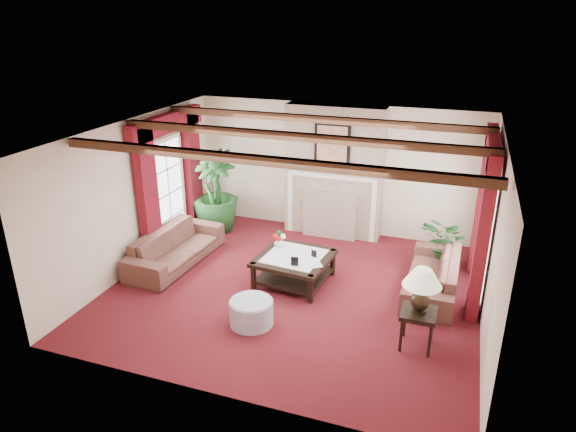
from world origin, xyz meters
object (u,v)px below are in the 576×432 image
at_px(potted_palm, 216,208).
at_px(ottoman, 251,312).
at_px(sofa_left, 175,242).
at_px(side_table, 417,329).
at_px(sofa_right, 433,269).
at_px(coffee_table, 294,269).

height_order(potted_palm, ottoman, potted_palm).
bearing_deg(sofa_left, ottoman, -120.03).
bearing_deg(potted_palm, side_table, -31.97).
height_order(sofa_right, potted_palm, potted_palm).
distance_m(sofa_left, ottoman, 2.56).
distance_m(sofa_right, potted_palm, 4.74).
relative_size(sofa_right, coffee_table, 1.73).
height_order(sofa_left, ottoman, sofa_left).
distance_m(sofa_right, coffee_table, 2.34).
bearing_deg(side_table, sofa_right, 87.51).
height_order(potted_palm, side_table, potted_palm).
height_order(coffee_table, ottoman, coffee_table).
xyz_separation_m(potted_palm, coffee_table, (2.31, -1.63, -0.24)).
distance_m(sofa_left, sofa_right, 4.63).
bearing_deg(sofa_left, side_table, -100.91).
bearing_deg(sofa_right, potted_palm, -103.24).
distance_m(potted_palm, ottoman, 3.74).
bearing_deg(coffee_table, side_table, -22.91).
relative_size(sofa_right, side_table, 3.65).
bearing_deg(coffee_table, sofa_left, -173.68).
relative_size(sofa_left, potted_palm, 1.26).
xyz_separation_m(side_table, ottoman, (-2.40, -0.25, -0.09)).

